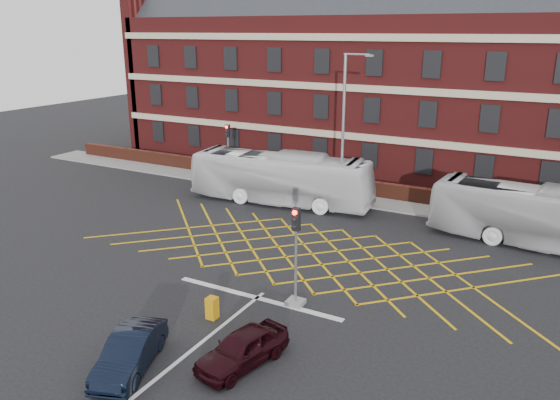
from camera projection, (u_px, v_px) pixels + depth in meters
The scene contains 16 objects.
ground at pixel (294, 268), 26.39m from camera, with size 120.00×120.00×0.00m, color black.
victorian_building at pixel (427, 72), 42.33m from camera, with size 51.00×12.17×20.40m.
boundary_wall at pixel (382, 191), 37.10m from camera, with size 56.00×0.50×1.10m, color #532216.
far_pavement at pixel (376, 201), 36.41m from camera, with size 60.00×3.00×0.12m, color slate.
box_junction_hatching at pixel (312, 254), 28.06m from camera, with size 11.50×0.12×0.02m, color #CC990C.
stop_line at pixel (257, 298), 23.45m from camera, with size 8.00×0.30×0.02m, color silver.
centre_line at pixel (156, 379), 18.01m from camera, with size 0.15×14.00×0.02m, color silver.
bus_left at pixel (281, 178), 35.83m from camera, with size 2.85×12.16×3.39m, color silver.
bus_right at pixel (545, 218), 28.52m from camera, with size 2.74×11.70×3.26m, color silver.
car_navy at pixel (130, 352), 18.42m from camera, with size 1.34×3.86×1.27m, color black.
car_maroon at pixel (242, 348), 18.66m from camera, with size 1.46×3.64×1.24m, color black.
traffic_light_near at pixel (296, 266), 22.38m from camera, with size 0.70×0.70×4.27m.
traffic_light_far at pixel (228, 158), 41.17m from camera, with size 0.70×0.70×4.27m.
street_lamp at pixel (343, 157), 34.24m from camera, with size 2.25×1.00×9.69m.
direction_signs at pixel (208, 161), 41.66m from camera, with size 1.10×0.16×2.20m.
utility_cabinet at pixel (212, 308), 21.70m from camera, with size 0.41×0.41×0.91m, color #C8860B.
Camera 1 is at (11.00, -21.54, 11.07)m, focal length 35.00 mm.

